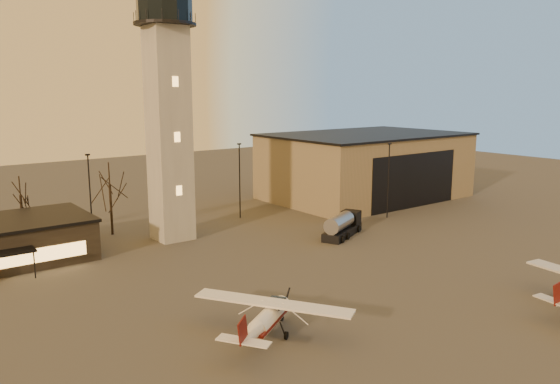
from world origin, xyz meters
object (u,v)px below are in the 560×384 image
(fuel_truck, at_px, (342,227))
(cessna_rear, at_px, (271,319))
(hangar, at_px, (365,165))
(control_tower, at_px, (168,97))

(fuel_truck, bearing_deg, cessna_rear, -169.16)
(hangar, height_order, fuel_truck, hangar)
(cessna_rear, bearing_deg, fuel_truck, 3.21)
(hangar, bearing_deg, control_tower, -173.69)
(control_tower, height_order, hangar, control_tower)
(hangar, height_order, cessna_rear, hangar)
(cessna_rear, relative_size, fuel_truck, 1.38)
(control_tower, height_order, cessna_rear, control_tower)
(control_tower, distance_m, hangar, 37.90)
(cessna_rear, bearing_deg, hangar, 4.26)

